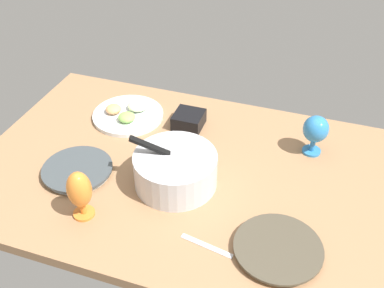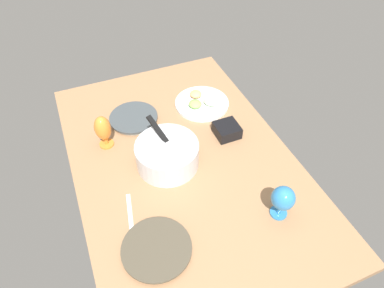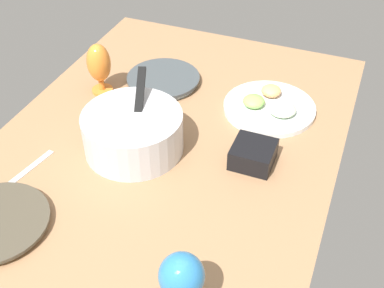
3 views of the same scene
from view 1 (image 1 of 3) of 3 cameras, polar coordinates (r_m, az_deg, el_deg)
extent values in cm
cube|color=#99704C|center=(173.71, -0.88, -3.80)|extent=(160.00, 104.00, 4.00)
cylinder|color=beige|center=(147.59, 10.70, -12.92)|extent=(25.72, 25.72, 1.46)
cylinder|color=#494233|center=(146.70, 10.75, -12.63)|extent=(27.96, 27.96, 0.88)
cylinder|color=silver|center=(175.96, -14.12, -3.33)|extent=(24.17, 24.17, 1.66)
cylinder|color=#3E4549|center=(175.11, -14.19, -3.00)|extent=(26.27, 26.27, 1.00)
cylinder|color=silver|center=(163.05, -2.08, -3.25)|extent=(29.94, 29.94, 12.65)
cylinder|color=white|center=(160.57, -2.11, -2.23)|extent=(26.95, 26.95, 2.28)
cube|color=black|center=(159.82, -3.91, -0.84)|extent=(21.32, 9.30, 12.30)
cylinder|color=silver|center=(201.90, -8.01, 3.59)|extent=(30.78, 30.78, 1.80)
ellipsoid|color=#F2A566|center=(202.08, -9.81, 4.33)|extent=(6.88, 6.88, 3.52)
ellipsoid|color=#8CC659|center=(195.95, -8.18, 3.35)|extent=(7.32, 7.32, 3.58)
ellipsoid|color=beige|center=(202.99, -6.81, 4.78)|extent=(9.00, 9.00, 3.29)
cylinder|color=#2E7BBD|center=(186.64, 14.72, -0.83)|extent=(7.29, 7.29, 1.00)
cylinder|color=#2E7BBD|center=(184.86, 14.86, -0.12)|extent=(2.00, 2.00, 4.94)
ellipsoid|color=#2E7BBD|center=(180.32, 15.25, 1.83)|extent=(9.92, 9.92, 10.65)
cylinder|color=orange|center=(159.94, -13.35, -8.43)|extent=(7.35, 7.35, 1.00)
cylinder|color=orange|center=(158.30, -13.47, -7.85)|extent=(2.00, 2.00, 3.67)
ellipsoid|color=orange|center=(152.30, -13.94, -5.55)|extent=(8.22, 8.22, 13.82)
cube|color=black|center=(193.09, -0.41, 3.05)|extent=(12.14, 12.14, 6.30)
cube|color=tan|center=(191.95, -0.42, 3.54)|extent=(9.95, 9.95, 2.02)
cube|color=silver|center=(146.88, 1.85, -12.60)|extent=(18.04, 4.94, 0.60)
camera|label=2|loc=(1.03, 64.31, 26.88)|focal=31.86mm
camera|label=3|loc=(1.83, 41.44, 25.38)|focal=46.75mm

